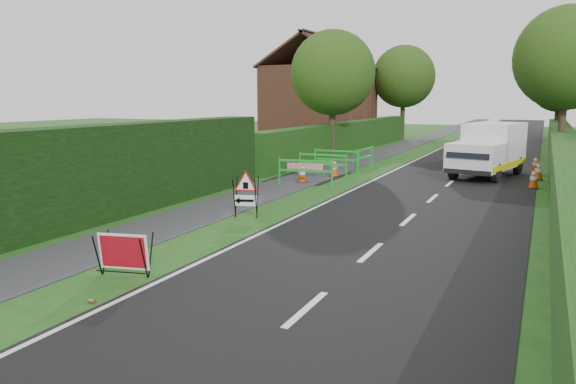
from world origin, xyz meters
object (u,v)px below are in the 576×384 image
(triangle_sign, at_px, (244,191))
(hatchback_car, at_px, (496,143))
(works_van, at_px, (489,149))
(red_rect_sign, at_px, (123,252))

(triangle_sign, height_order, hatchback_car, triangle_sign)
(triangle_sign, xyz_separation_m, hatchback_car, (4.61, 22.62, -0.22))
(triangle_sign, relative_size, works_van, 0.22)
(red_rect_sign, xyz_separation_m, hatchback_car, (4.16, 27.93, 0.08))
(red_rect_sign, relative_size, works_van, 0.20)
(works_van, height_order, hatchback_car, works_van)
(red_rect_sign, distance_m, works_van, 17.33)
(works_van, xyz_separation_m, hatchback_car, (-0.55, 11.27, -0.61))
(red_rect_sign, relative_size, hatchback_car, 0.33)
(red_rect_sign, xyz_separation_m, works_van, (4.71, 16.66, 0.69))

